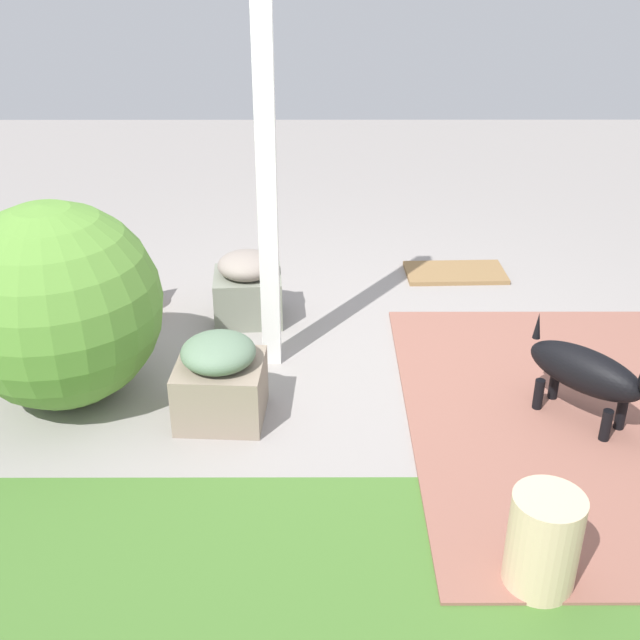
% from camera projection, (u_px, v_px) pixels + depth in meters
% --- Properties ---
extents(ground_plane, '(12.00, 12.00, 0.00)m').
position_uv_depth(ground_plane, '(348.00, 366.00, 4.49)').
color(ground_plane, gray).
extents(brick_path, '(1.80, 2.40, 0.02)m').
position_uv_depth(brick_path, '(586.00, 420.00, 4.00)').
color(brick_path, '#8E594B').
rests_on(brick_path, ground).
extents(porch_pillar, '(0.10, 0.10, 2.29)m').
position_uv_depth(porch_pillar, '(266.00, 165.00, 4.03)').
color(porch_pillar, white).
rests_on(porch_pillar, ground).
extents(stone_planter_nearest, '(0.44, 0.41, 0.45)m').
position_uv_depth(stone_planter_nearest, '(248.00, 287.00, 4.92)').
color(stone_planter_nearest, gray).
rests_on(stone_planter_nearest, ground).
extents(stone_planter_mid, '(0.45, 0.42, 0.46)m').
position_uv_depth(stone_planter_mid, '(220.00, 379.00, 3.94)').
color(stone_planter_mid, gray).
rests_on(stone_planter_mid, ground).
extents(round_shrub, '(1.06, 1.06, 1.06)m').
position_uv_depth(round_shrub, '(57.00, 305.00, 3.99)').
color(round_shrub, '#5A8E36').
rests_on(round_shrub, ground).
extents(terracotta_pot_spiky, '(0.28, 0.28, 0.50)m').
position_uv_depth(terracotta_pot_spiky, '(130.00, 276.00, 5.02)').
color(terracotta_pot_spiky, '#BD734C').
rests_on(terracotta_pot_spiky, ground).
extents(dog, '(0.61, 0.64, 0.51)m').
position_uv_depth(dog, '(595.00, 374.00, 3.84)').
color(dog, black).
rests_on(dog, ground).
extents(ceramic_urn, '(0.27, 0.27, 0.41)m').
position_uv_depth(ceramic_urn, '(543.00, 542.00, 2.95)').
color(ceramic_urn, beige).
rests_on(ceramic_urn, ground).
extents(doormat, '(0.71, 0.40, 0.03)m').
position_uv_depth(doormat, '(455.00, 273.00, 5.62)').
color(doormat, olive).
rests_on(doormat, ground).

